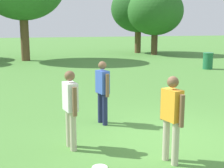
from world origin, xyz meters
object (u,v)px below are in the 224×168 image
frisbee (100,168)px  tree_back_left (155,11)px  trash_can_further_along (208,61)px  person_thrower (103,88)px  person_catcher (172,114)px  person_bystander (70,105)px  tree_slender_mid (138,9)px

frisbee → tree_back_left: (9.80, 19.62, 3.66)m
trash_can_further_along → tree_back_left: (0.64, 9.06, 3.19)m
person_thrower → person_catcher: same height
person_bystander → tree_back_left: 21.32m
tree_back_left → tree_slender_mid: bearing=108.5°
tree_slender_mid → person_bystander: bearing=-114.5°
person_bystander → tree_back_left: tree_back_left is taller
person_catcher → trash_can_further_along: (7.83, 10.68, -0.46)m
frisbee → tree_back_left: 22.24m
person_thrower → person_bystander: size_ratio=1.00×
person_catcher → frisbee: size_ratio=5.74×
tree_slender_mid → person_catcher: bearing=-109.6°
person_catcher → person_bystander: 2.05m
tree_back_left → trash_can_further_along: bearing=-94.0°
person_catcher → tree_back_left: bearing=66.8°
person_bystander → tree_back_left: (10.14, 18.56, 2.73)m
person_bystander → trash_can_further_along: person_bystander is taller
person_bystander → trash_can_further_along: 13.44m
person_catcher → frisbee: (-1.33, 0.12, -0.93)m
frisbee → tree_back_left: bearing=63.5°
person_thrower → person_bystander: 1.74m
person_thrower → trash_can_further_along: size_ratio=1.71×
person_thrower → tree_slender_mid: size_ratio=0.27×
trash_can_further_along → person_thrower: bearing=-136.3°
tree_slender_mid → tree_back_left: tree_slender_mid is taller
person_thrower → tree_back_left: (9.10, 17.16, 2.73)m
person_bystander → trash_can_further_along: size_ratio=1.71×
person_thrower → trash_can_further_along: bearing=43.7°
person_bystander → tree_slender_mid: bearing=65.5°
person_catcher → frisbee: person_catcher is taller
person_bystander → frisbee: size_ratio=5.74×
person_bystander → trash_can_further_along: bearing=45.0°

